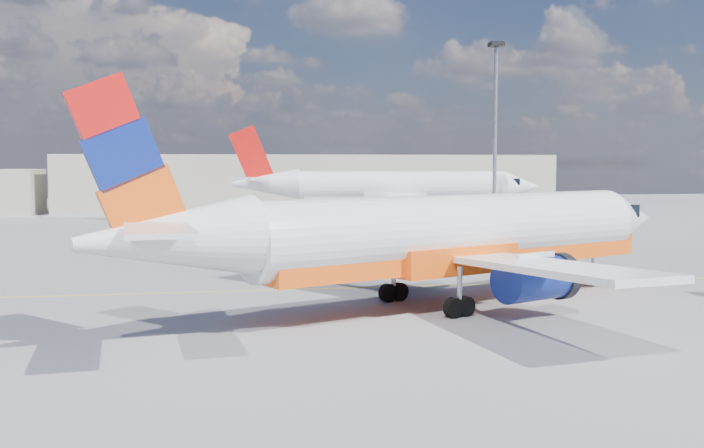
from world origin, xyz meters
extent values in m
plane|color=#5D5D62|center=(0.00, 0.00, 0.00)|extent=(240.00, 240.00, 0.00)
cube|color=yellow|center=(0.00, 3.00, 0.01)|extent=(70.00, 0.15, 0.01)
cube|color=#BDB5A3|center=(5.00, 75.00, 4.00)|extent=(70.00, 14.00, 8.00)
cylinder|color=white|center=(2.88, -2.77, 3.61)|extent=(21.50, 12.22, 3.41)
cone|color=white|center=(14.75, 2.61, 3.61)|extent=(5.06, 4.76, 3.41)
cone|color=white|center=(-10.36, -8.78, 3.96)|extent=(7.73, 5.85, 3.24)
cube|color=black|center=(13.47, 2.03, 4.16)|extent=(2.51, 2.80, 0.70)
cube|color=#FF5810|center=(3.33, -2.57, 2.46)|extent=(21.25, 11.67, 1.20)
cube|color=white|center=(-1.39, 3.00, 2.71)|extent=(9.99, 11.42, 0.81)
cube|color=white|center=(4.41, -9.79, 2.71)|extent=(5.33, 12.41, 0.81)
cylinder|color=navy|center=(1.47, 1.54, 1.75)|extent=(4.07, 3.23, 1.91)
cylinder|color=navy|center=(5.20, -6.68, 1.75)|extent=(4.07, 3.23, 1.91)
cylinder|color=black|center=(2.93, 2.20, 1.75)|extent=(1.33, 2.12, 2.11)
cylinder|color=black|center=(6.66, -6.01, 1.75)|extent=(1.33, 2.12, 2.11)
cube|color=#FF5810|center=(-11.73, -9.40, 7.02)|extent=(4.41, 2.22, 6.26)
cube|color=white|center=(-13.06, -6.48, 4.61)|extent=(5.01, 5.19, 0.18)
cube|color=white|center=(-10.41, -12.33, 4.61)|extent=(2.75, 5.23, 0.18)
cylinder|color=#9B9BA3|center=(12.01, 1.37, 1.25)|extent=(0.24, 0.24, 2.11)
cylinder|color=black|center=(12.01, 1.37, 0.28)|extent=(0.61, 0.45, 0.56)
cylinder|color=black|center=(0.06, -1.41, 0.45)|extent=(0.98, 0.72, 0.90)
cylinder|color=black|center=(2.05, -5.79, 0.45)|extent=(0.98, 0.72, 0.90)
cylinder|color=white|center=(13.31, 51.90, 4.01)|extent=(24.75, 6.10, 3.79)
cone|color=white|center=(27.72, 50.53, 4.01)|extent=(4.79, 4.19, 3.79)
cone|color=white|center=(-2.76, 53.44, 4.40)|extent=(8.10, 4.32, 3.60)
cube|color=black|center=(26.17, 50.68, 4.62)|extent=(2.13, 2.73, 0.78)
cube|color=white|center=(13.86, 51.85, 2.73)|extent=(24.68, 5.43, 1.34)
cube|color=white|center=(12.39, 59.82, 3.01)|extent=(5.51, 13.74, 0.89)
cube|color=white|center=(10.91, 44.30, 3.01)|extent=(7.81, 13.79, 0.89)
cylinder|color=white|center=(14.34, 56.84, 1.95)|extent=(4.19, 2.49, 2.12)
cylinder|color=white|center=(13.39, 46.86, 1.95)|extent=(4.19, 2.49, 2.12)
cylinder|color=black|center=(16.11, 56.67, 1.95)|extent=(0.78, 2.38, 2.34)
cylinder|color=black|center=(15.16, 46.69, 1.95)|extent=(0.78, 2.38, 2.34)
cube|color=red|center=(-4.43, 53.60, 7.79)|extent=(5.24, 0.83, 6.95)
cube|color=white|center=(-4.09, 57.14, 5.12)|extent=(3.60, 5.97, 0.20)
cube|color=white|center=(-4.77, 50.05, 5.12)|extent=(4.46, 6.08, 0.20)
cylinder|color=#9B9BA3|center=(24.39, 50.84, 1.39)|extent=(0.22, 0.22, 2.34)
cylinder|color=black|center=(24.39, 50.84, 0.31)|extent=(0.65, 0.33, 0.62)
cylinder|color=black|center=(11.35, 54.77, 0.50)|extent=(1.04, 0.52, 1.00)
cylinder|color=black|center=(10.84, 49.45, 0.50)|extent=(1.04, 0.52, 1.00)
cube|color=white|center=(5.68, -2.31, 0.02)|extent=(0.45, 0.45, 0.04)
cone|color=#FF480A|center=(5.68, -2.31, 0.34)|extent=(0.38, 0.38, 0.58)
cylinder|color=#9B9BA3|center=(19.88, 38.62, 9.32)|extent=(0.41, 0.41, 18.65)
cube|color=black|center=(19.88, 38.62, 18.93)|extent=(1.40, 1.40, 0.47)
camera|label=1|loc=(-8.51, -38.80, 6.81)|focal=40.00mm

